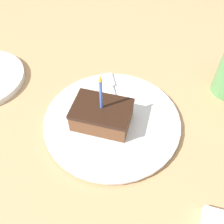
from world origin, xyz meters
name	(u,v)px	position (x,y,z in m)	size (l,w,h in m)	color
ground_plane	(121,138)	(0.00, 0.00, -0.02)	(2.40, 2.40, 0.04)	tan
plate	(112,121)	(-0.02, -0.03, 0.01)	(0.29, 0.29, 0.02)	silver
cake_slice	(102,115)	(-0.01, -0.04, 0.04)	(0.08, 0.12, 0.13)	brown
fork	(113,94)	(-0.08, -0.04, 0.02)	(0.16, 0.09, 0.00)	silver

